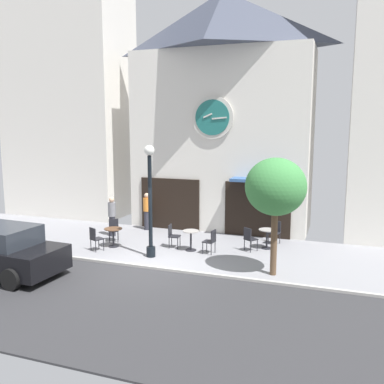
{
  "coord_description": "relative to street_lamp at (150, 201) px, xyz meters",
  "views": [
    {
      "loc": [
        5.9,
        -12.06,
        4.68
      ],
      "look_at": [
        0.61,
        2.62,
        2.19
      ],
      "focal_mm": 39.52,
      "sensor_mm": 36.0,
      "label": 1
    }
  ],
  "objects": [
    {
      "name": "clock_building",
      "position": [
        1.05,
        5.46,
        3.39
      ],
      "size": [
        7.94,
        4.17,
        10.42
      ],
      "color": "silver",
      "rests_on": "ground_plane"
    },
    {
      "name": "pedestrian_orange",
      "position": [
        -1.86,
        3.55,
        -1.16
      ],
      "size": [
        0.37,
        0.37,
        1.67
      ],
      "color": "#2D2D38",
      "rests_on": "ground_plane"
    },
    {
      "name": "cafe_table_leftmost",
      "position": [
        -1.91,
        0.65,
        -1.52
      ],
      "size": [
        0.69,
        0.69,
        0.73
      ],
      "color": "black",
      "rests_on": "ground_plane"
    },
    {
      "name": "cafe_table_center",
      "position": [
        1.09,
        1.19,
        -1.52
      ],
      "size": [
        0.62,
        0.62,
        0.77
      ],
      "color": "black",
      "rests_on": "ground_plane"
    },
    {
      "name": "pedestrian_grey",
      "position": [
        -2.77,
        2.05,
        -1.16
      ],
      "size": [
        0.32,
        0.32,
        1.67
      ],
      "color": "#2D2D38",
      "rests_on": "ground_plane"
    },
    {
      "name": "cafe_chair_right_end",
      "position": [
        3.92,
        3.22,
        -1.5
      ],
      "size": [
        0.48,
        0.48,
        0.9
      ],
      "color": "black",
      "rests_on": "ground_plane"
    },
    {
      "name": "cafe_table_rightmost",
      "position": [
        3.73,
        2.41,
        -1.52
      ],
      "size": [
        0.63,
        0.63,
        0.75
      ],
      "color": "black",
      "rests_on": "ground_plane"
    },
    {
      "name": "street_tree",
      "position": [
        4.42,
        -0.36,
        0.76
      ],
      "size": [
        1.88,
        1.69,
        3.7
      ],
      "color": "brown",
      "rests_on": "ground_plane"
    },
    {
      "name": "cafe_chair_curbside",
      "position": [
        -2.31,
        1.38,
        -1.5
      ],
      "size": [
        0.54,
        0.54,
        0.9
      ],
      "color": "black",
      "rests_on": "ground_plane"
    },
    {
      "name": "cafe_chair_left_end",
      "position": [
        3.17,
        1.85,
        -1.5
      ],
      "size": [
        0.56,
        0.56,
        0.9
      ],
      "color": "black",
      "rests_on": "ground_plane"
    },
    {
      "name": "street_lamp",
      "position": [
        0.0,
        0.0,
        0.0
      ],
      "size": [
        0.36,
        0.36,
        3.98
      ],
      "color": "black",
      "rests_on": "ground_plane"
    },
    {
      "name": "neighbor_building_left",
      "position": [
        -7.31,
        5.73,
        3.83
      ],
      "size": [
        6.28,
        3.31,
        11.72
      ],
      "color": "silver",
      "rests_on": "ground_plane"
    },
    {
      "name": "cafe_chair_under_awning",
      "position": [
        0.29,
        1.32,
        -1.5
      ],
      "size": [
        0.44,
        0.44,
        0.9
      ],
      "color": "black",
      "rests_on": "ground_plane"
    },
    {
      "name": "ground_plane",
      "position": [
        0.43,
        -1.41,
        -2.05
      ],
      "size": [
        26.71,
        10.96,
        0.13
      ],
      "color": "gray"
    },
    {
      "name": "cafe_chair_facing_wall",
      "position": [
        -2.26,
        -0.08,
        -1.5
      ],
      "size": [
        0.54,
        0.54,
        0.9
      ],
      "color": "black",
      "rests_on": "ground_plane"
    },
    {
      "name": "cafe_chair_by_entrance",
      "position": [
        1.93,
        1.05,
        -1.5
      ],
      "size": [
        0.45,
        0.45,
        0.9
      ],
      "color": "black",
      "rests_on": "ground_plane"
    }
  ]
}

